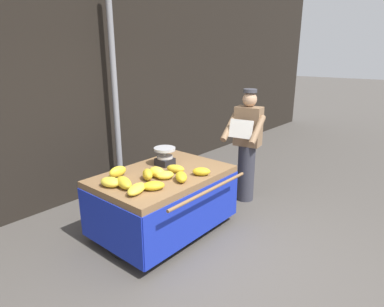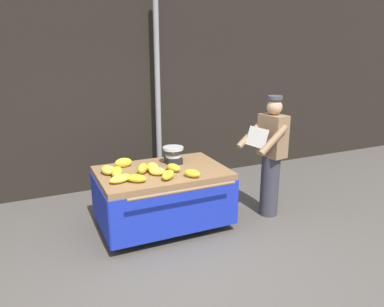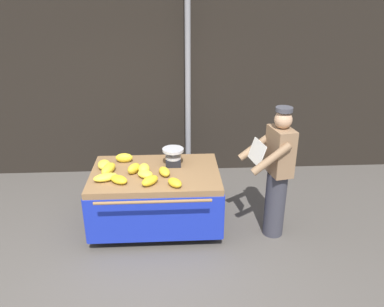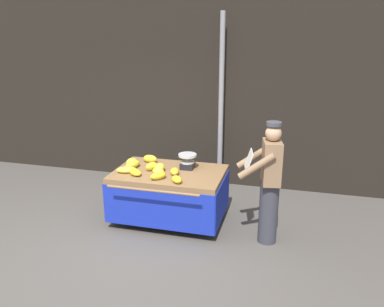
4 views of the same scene
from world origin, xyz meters
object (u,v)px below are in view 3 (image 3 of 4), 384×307
(banana_cart, at_px, (156,186))
(banana_bunch_2, at_px, (144,169))
(banana_bunch_0, at_px, (145,174))
(vendor_person, at_px, (277,173))
(banana_bunch_9, at_px, (104,165))
(banana_bunch_3, at_px, (124,158))
(banana_bunch_5, at_px, (119,180))
(banana_bunch_4, at_px, (164,172))
(banana_bunch_10, at_px, (105,177))
(banana_bunch_7, at_px, (108,169))
(street_pole, at_px, (188,85))
(banana_bunch_6, at_px, (150,181))
(banana_bunch_8, at_px, (134,168))
(banana_bunch_1, at_px, (175,183))
(weighing_scale, at_px, (173,157))

(banana_cart, xyz_separation_m, banana_bunch_2, (-0.14, -0.04, 0.28))
(banana_bunch_0, bearing_deg, vendor_person, -4.23)
(banana_bunch_9, bearing_deg, banana_bunch_3, 37.36)
(banana_bunch_2, relative_size, banana_bunch_5, 0.90)
(banana_bunch_0, relative_size, banana_bunch_9, 0.85)
(banana_bunch_0, relative_size, banana_bunch_4, 0.90)
(banana_bunch_10, bearing_deg, banana_bunch_7, 88.14)
(street_pole, height_order, banana_bunch_6, street_pole)
(street_pole, distance_m, banana_bunch_8, 1.85)
(banana_cart, relative_size, banana_bunch_2, 7.73)
(banana_bunch_1, bearing_deg, banana_bunch_7, 154.21)
(banana_bunch_5, relative_size, banana_bunch_8, 1.15)
(banana_bunch_3, height_order, vendor_person, vendor_person)
(banana_bunch_5, bearing_deg, vendor_person, 0.37)
(banana_bunch_1, xyz_separation_m, banana_bunch_6, (-0.30, 0.06, 0.00))
(banana_bunch_5, bearing_deg, banana_bunch_0, 23.25)
(banana_bunch_2, bearing_deg, banana_bunch_7, 175.39)
(banana_bunch_8, bearing_deg, banana_bunch_0, -41.65)
(banana_bunch_4, distance_m, banana_bunch_8, 0.39)
(banana_bunch_2, bearing_deg, banana_cart, 15.46)
(banana_cart, height_order, banana_bunch_0, banana_bunch_0)
(weighing_scale, bearing_deg, banana_bunch_5, -143.84)
(street_pole, height_order, banana_bunch_7, street_pole)
(banana_bunch_9, distance_m, vendor_person, 2.21)
(banana_bunch_1, distance_m, banana_bunch_10, 0.87)
(banana_bunch_0, xyz_separation_m, banana_bunch_8, (-0.15, 0.13, 0.02))
(banana_bunch_1, relative_size, banana_bunch_6, 0.86)
(banana_cart, relative_size, banana_bunch_9, 6.87)
(banana_bunch_5, xyz_separation_m, banana_bunch_10, (-0.17, 0.07, -0.00))
(weighing_scale, bearing_deg, banana_cart, -140.38)
(banana_bunch_3, height_order, banana_bunch_10, banana_bunch_3)
(banana_cart, distance_m, banana_bunch_8, 0.39)
(weighing_scale, height_order, banana_bunch_3, weighing_scale)
(banana_bunch_9, bearing_deg, street_pole, 49.79)
(banana_bunch_10, relative_size, vendor_person, 0.17)
(banana_bunch_3, bearing_deg, banana_bunch_0, -57.10)
(weighing_scale, xyz_separation_m, banana_bunch_4, (-0.11, -0.30, -0.07))
(banana_bunch_3, distance_m, banana_bunch_7, 0.36)
(banana_bunch_6, relative_size, vendor_person, 0.14)
(banana_bunch_0, xyz_separation_m, banana_bunch_1, (0.36, -0.25, 0.00))
(banana_bunch_9, bearing_deg, banana_cart, -11.79)
(weighing_scale, distance_m, banana_bunch_10, 0.93)
(banana_bunch_4, bearing_deg, banana_cart, 140.15)
(banana_bunch_5, bearing_deg, banana_bunch_7, 120.04)
(banana_cart, height_order, banana_bunch_5, banana_bunch_5)
(weighing_scale, distance_m, banana_bunch_7, 0.85)
(banana_bunch_0, distance_m, banana_bunch_4, 0.24)
(banana_bunch_9, bearing_deg, vendor_person, -10.80)
(banana_bunch_8, bearing_deg, banana_bunch_6, -56.30)
(banana_bunch_3, bearing_deg, banana_bunch_4, -37.76)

